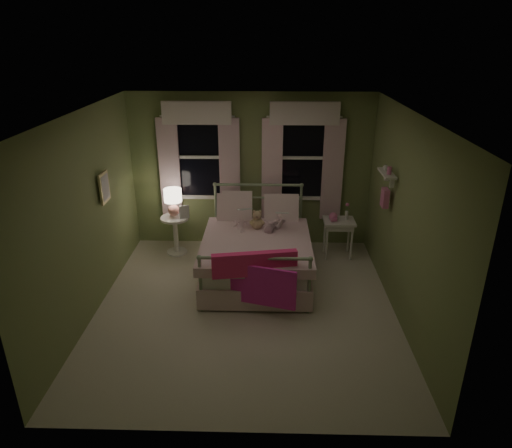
{
  "coord_description": "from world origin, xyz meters",
  "views": [
    {
      "loc": [
        0.28,
        -5.26,
        3.47
      ],
      "look_at": [
        0.13,
        0.55,
        1.0
      ],
      "focal_mm": 32.0,
      "sensor_mm": 36.0,
      "label": 1
    }
  ],
  "objects_px": {
    "nightstand_left": "(175,230)",
    "table_lamp": "(173,200)",
    "bed": "(256,253)",
    "teddy_bear": "(257,221)",
    "nightstand_right": "(339,226)",
    "child_left": "(239,210)",
    "child_right": "(275,208)"
  },
  "relations": [
    {
      "from": "child_left",
      "to": "table_lamp",
      "type": "relative_size",
      "value": 1.48
    },
    {
      "from": "bed",
      "to": "table_lamp",
      "type": "distance_m",
      "value": 1.66
    },
    {
      "from": "nightstand_left",
      "to": "table_lamp",
      "type": "distance_m",
      "value": 0.54
    },
    {
      "from": "table_lamp",
      "to": "nightstand_right",
      "type": "relative_size",
      "value": 0.72
    },
    {
      "from": "child_left",
      "to": "teddy_bear",
      "type": "distance_m",
      "value": 0.34
    },
    {
      "from": "bed",
      "to": "child_right",
      "type": "relative_size",
      "value": 2.69
    },
    {
      "from": "child_left",
      "to": "teddy_bear",
      "type": "height_order",
      "value": "child_left"
    },
    {
      "from": "teddy_bear",
      "to": "child_left",
      "type": "bearing_deg",
      "value": 150.5
    },
    {
      "from": "child_right",
      "to": "child_left",
      "type": "bearing_deg",
      "value": 20.85
    },
    {
      "from": "teddy_bear",
      "to": "nightstand_left",
      "type": "bearing_deg",
      "value": 161.13
    },
    {
      "from": "bed",
      "to": "teddy_bear",
      "type": "distance_m",
      "value": 0.5
    },
    {
      "from": "teddy_bear",
      "to": "nightstand_right",
      "type": "distance_m",
      "value": 1.4
    },
    {
      "from": "child_right",
      "to": "table_lamp",
      "type": "bearing_deg",
      "value": 10.2
    },
    {
      "from": "child_right",
      "to": "teddy_bear",
      "type": "height_order",
      "value": "child_right"
    },
    {
      "from": "child_left",
      "to": "nightstand_right",
      "type": "bearing_deg",
      "value": -178.33
    },
    {
      "from": "child_right",
      "to": "nightstand_left",
      "type": "relative_size",
      "value": 1.17
    },
    {
      "from": "table_lamp",
      "to": "nightstand_right",
      "type": "xyz_separation_m",
      "value": [
        2.69,
        -0.06,
        -0.4
      ]
    },
    {
      "from": "teddy_bear",
      "to": "bed",
      "type": "bearing_deg",
      "value": -91.15
    },
    {
      "from": "child_left",
      "to": "table_lamp",
      "type": "bearing_deg",
      "value": -23.13
    },
    {
      "from": "bed",
      "to": "child_left",
      "type": "height_order",
      "value": "child_left"
    },
    {
      "from": "table_lamp",
      "to": "teddy_bear",
      "type": "bearing_deg",
      "value": -18.87
    },
    {
      "from": "child_right",
      "to": "teddy_bear",
      "type": "xyz_separation_m",
      "value": [
        -0.28,
        -0.16,
        -0.16
      ]
    },
    {
      "from": "bed",
      "to": "table_lamp",
      "type": "bearing_deg",
      "value": 151.46
    },
    {
      "from": "child_left",
      "to": "child_right",
      "type": "relative_size",
      "value": 0.9
    },
    {
      "from": "nightstand_right",
      "to": "teddy_bear",
      "type": "bearing_deg",
      "value": -162.76
    },
    {
      "from": "bed",
      "to": "child_left",
      "type": "xyz_separation_m",
      "value": [
        -0.27,
        0.43,
        0.53
      ]
    },
    {
      "from": "bed",
      "to": "table_lamp",
      "type": "height_order",
      "value": "bed"
    },
    {
      "from": "teddy_bear",
      "to": "table_lamp",
      "type": "bearing_deg",
      "value": 161.13
    },
    {
      "from": "child_left",
      "to": "table_lamp",
      "type": "xyz_separation_m",
      "value": [
        -1.09,
        0.31,
        0.04
      ]
    },
    {
      "from": "bed",
      "to": "teddy_bear",
      "type": "xyz_separation_m",
      "value": [
        0.01,
        0.27,
        0.42
      ]
    },
    {
      "from": "nightstand_left",
      "to": "table_lamp",
      "type": "bearing_deg",
      "value": -45.0
    },
    {
      "from": "table_lamp",
      "to": "nightstand_right",
      "type": "bearing_deg",
      "value": -1.26
    }
  ]
}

